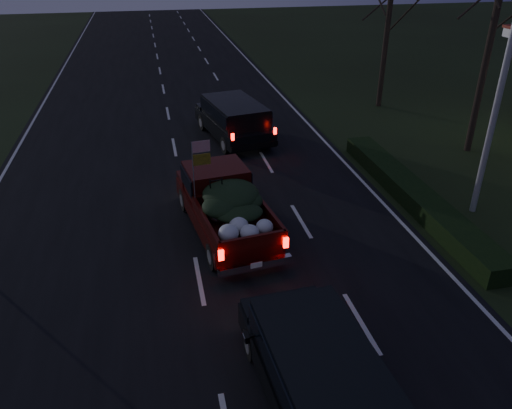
{
  "coord_description": "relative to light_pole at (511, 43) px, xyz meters",
  "views": [
    {
      "loc": [
        -0.79,
        -10.98,
        8.1
      ],
      "look_at": [
        1.9,
        1.56,
        1.3
      ],
      "focal_mm": 35.0,
      "sensor_mm": 36.0,
      "label": 1
    }
  ],
  "objects": [
    {
      "name": "road_asphalt",
      "position": [
        -9.5,
        -2.0,
        -5.47
      ],
      "size": [
        14.0,
        120.0,
        0.02
      ],
      "primitive_type": "cube",
      "color": "black",
      "rests_on": "ground"
    },
    {
      "name": "rear_suv",
      "position": [
        -7.72,
        -6.57,
        -4.49
      ],
      "size": [
        2.32,
        4.69,
        1.32
      ],
      "rotation": [
        0.0,
        0.0,
        0.06
      ],
      "color": "black",
      "rests_on": "ground"
    },
    {
      "name": "light_pole",
      "position": [
        0.0,
        0.0,
        0.0
      ],
      "size": [
        0.5,
        0.9,
        9.16
      ],
      "color": "silver",
      "rests_on": "ground"
    },
    {
      "name": "bare_tree_far",
      "position": [
        2.0,
        12.0,
        -0.25
      ],
      "size": [
        3.6,
        3.6,
        7.0
      ],
      "color": "black",
      "rests_on": "ground"
    },
    {
      "name": "lead_suv",
      "position": [
        -6.71,
        8.45,
        -4.38
      ],
      "size": [
        3.0,
        5.35,
        1.45
      ],
      "rotation": [
        0.0,
        0.0,
        0.19
      ],
      "color": "black",
      "rests_on": "ground"
    },
    {
      "name": "pickup_truck",
      "position": [
        -8.4,
        0.49,
        -4.46
      ],
      "size": [
        2.66,
        5.43,
        2.73
      ],
      "rotation": [
        0.0,
        0.0,
        0.13
      ],
      "color": "#3F0C08",
      "rests_on": "ground"
    },
    {
      "name": "ground",
      "position": [
        -9.5,
        -2.0,
        -5.48
      ],
      "size": [
        120.0,
        120.0,
        0.0
      ],
      "primitive_type": "plane",
      "color": "black",
      "rests_on": "ground"
    },
    {
      "name": "hedge_row",
      "position": [
        -1.7,
        1.0,
        -5.18
      ],
      "size": [
        1.0,
        10.0,
        0.6
      ],
      "primitive_type": "cube",
      "color": "black",
      "rests_on": "ground"
    }
  ]
}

